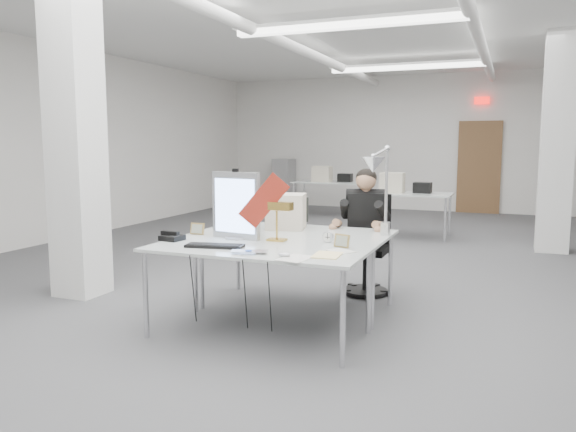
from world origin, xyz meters
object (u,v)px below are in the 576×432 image
Objects in this scene: seated_person at (365,211)px; beige_monitor at (286,211)px; desk_phone at (172,238)px; architect_lamp at (380,192)px; desk_main at (258,249)px; laptop at (249,253)px; office_chair at (366,247)px; monitor at (236,206)px; bankers_lamp at (277,222)px.

beige_monitor is (-0.67, -0.55, 0.03)m from seated_person.
seated_person is 4.89× the size of desk_phone.
desk_phone is 0.21× the size of architect_lamp.
laptop reaches higher than desk_main.
beige_monitor is 1.06m from architect_lamp.
seated_person reaches higher than office_chair.
architect_lamp is at bearing -28.03° from beige_monitor.
monitor is 0.63m from desk_phone.
seated_person is at bearing 129.18° from architect_lamp.
bankers_lamp is at bearing 85.44° from desk_main.
beige_monitor is (-0.19, 0.68, 0.01)m from bankers_lamp.
desk_main is 2.05× the size of seated_person.
desk_main is at bearing -94.62° from beige_monitor.
monitor is 0.75m from beige_monitor.
monitor is at bearing -142.35° from architect_lamp.
seated_person is 0.92m from architect_lamp.
beige_monitor is (0.68, 1.00, 0.15)m from desk_phone.
desk_main is 5.35× the size of bankers_lamp.
office_chair is at bearing 28.62° from beige_monitor.
bankers_lamp is (-0.48, -1.28, 0.41)m from office_chair.
seated_person reaches higher than beige_monitor.
monitor is 0.79m from laptop.
bankers_lamp reaches higher than desk_phone.
monitor reaches higher than office_chair.
bankers_lamp is at bearing -126.79° from office_chair.
monitor is (-0.86, -1.26, 0.15)m from seated_person.
office_chair is at bearing 72.73° from bankers_lamp.
seated_person is 1.54m from monitor.
seated_person is at bearing 72.00° from desk_main.
bankers_lamp is at bearing 75.27° from laptop.
office_chair is at bearing 64.55° from monitor.
bankers_lamp is at bearing 27.03° from desk_phone.
seated_person is 1.47× the size of monitor.
architect_lamp is (0.81, 0.42, 0.26)m from bankers_lamp.
office_chair reaches higher than desk_phone.
architect_lamp reaches higher than laptop.
monitor reaches higher than bankers_lamp.
desk_phone is at bearing -140.85° from monitor.
desk_main is 6.34× the size of laptop.
bankers_lamp is (0.03, 0.33, 0.18)m from desk_main.
architect_lamp reaches higher than office_chair.
seated_person is 2.39× the size of beige_monitor.
desk_main is 1.65m from seated_person.
bankers_lamp is at bearing -127.55° from seated_person.
beige_monitor is at bearing 98.92° from desk_main.
beige_monitor reaches higher than bankers_lamp.
laptop is (0.06, -0.31, 0.02)m from desk_main.
bankers_lamp is 0.95m from architect_lamp.
office_chair is 1.21× the size of architect_lamp.
desk_main is 0.84m from desk_phone.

